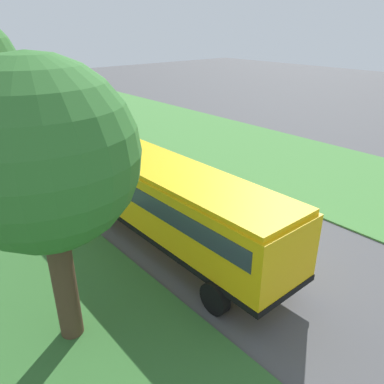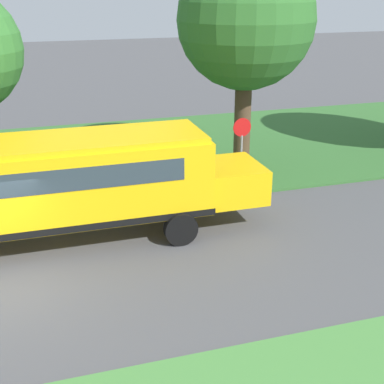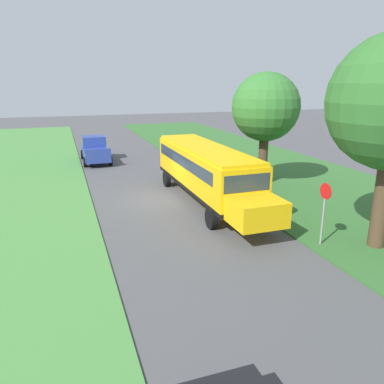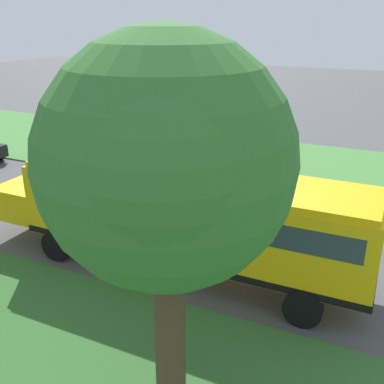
% 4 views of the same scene
% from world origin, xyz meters
% --- Properties ---
extents(ground_plane, '(120.00, 120.00, 0.00)m').
position_xyz_m(ground_plane, '(0.00, 0.00, 0.00)').
color(ground_plane, '#4C4C4F').
extents(grass_far_side, '(10.00, 80.00, 0.07)m').
position_xyz_m(grass_far_side, '(9.00, 0.00, 0.04)').
color(grass_far_side, '#47843D').
rests_on(grass_far_side, ground).
extents(school_bus, '(2.85, 12.42, 3.16)m').
position_xyz_m(school_bus, '(-2.24, 1.23, 1.92)').
color(school_bus, yellow).
rests_on(school_bus, ground).
extents(car_black_nearest, '(2.02, 4.40, 1.56)m').
position_xyz_m(car_black_nearest, '(2.80, 16.80, 0.88)').
color(car_black_nearest, black).
rests_on(car_black_nearest, ground).
extents(oak_tree_beside_bus, '(4.33, 4.31, 7.28)m').
position_xyz_m(oak_tree_beside_bus, '(-7.19, -0.93, 5.13)').
color(oak_tree_beside_bus, '#4C3826').
rests_on(oak_tree_beside_bus, ground).
extents(stop_sign, '(0.08, 0.68, 2.74)m').
position_xyz_m(stop_sign, '(-4.60, 8.47, 1.74)').
color(stop_sign, gray).
rests_on(stop_sign, ground).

